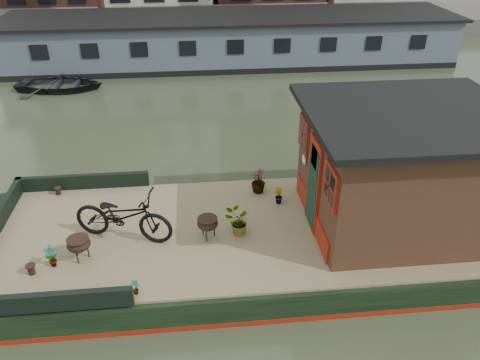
{
  "coord_description": "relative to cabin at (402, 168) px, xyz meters",
  "views": [
    {
      "loc": [
        -1.83,
        -7.7,
        6.35
      ],
      "look_at": [
        -0.99,
        0.5,
        1.49
      ],
      "focal_mm": 35.0,
      "sensor_mm": 36.0,
      "label": 1
    }
  ],
  "objects": [
    {
      "name": "ground",
      "position": [
        -2.19,
        0.0,
        -1.88
      ],
      "size": [
        120.0,
        120.0,
        0.0
      ],
      "primitive_type": "plane",
      "color": "#333F28",
      "rests_on": "ground"
    },
    {
      "name": "houseboat_hull",
      "position": [
        -3.52,
        0.0,
        -1.6
      ],
      "size": [
        14.01,
        4.02,
        0.6
      ],
      "color": "black",
      "rests_on": "ground"
    },
    {
      "name": "houseboat_deck",
      "position": [
        -2.19,
        0.0,
        -1.25
      ],
      "size": [
        11.8,
        3.8,
        0.05
      ],
      "primitive_type": "cube",
      "color": "#867752",
      "rests_on": "houseboat_hull"
    },
    {
      "name": "bow_bulwark",
      "position": [
        -7.25,
        0.0,
        -1.05
      ],
      "size": [
        3.0,
        4.0,
        0.35
      ],
      "color": "black",
      "rests_on": "houseboat_deck"
    },
    {
      "name": "cabin",
      "position": [
        0.0,
        0.0,
        0.0
      ],
      "size": [
        4.0,
        3.5,
        2.42
      ],
      "color": "black",
      "rests_on": "houseboat_deck"
    },
    {
      "name": "bicycle",
      "position": [
        -5.51,
        -0.09,
        -0.7
      ],
      "size": [
        2.12,
        1.28,
        1.05
      ],
      "primitive_type": "imported",
      "rotation": [
        0.0,
        0.0,
        1.26
      ],
      "color": "black",
      "rests_on": "houseboat_deck"
    },
    {
      "name": "potted_plant_a",
      "position": [
        -6.74,
        -0.82,
        -1.01
      ],
      "size": [
        0.27,
        0.22,
        0.44
      ],
      "primitive_type": "imported",
      "rotation": [
        0.0,
        0.0,
        0.29
      ],
      "color": "brown",
      "rests_on": "houseboat_deck"
    },
    {
      "name": "potted_plant_b",
      "position": [
        -2.29,
        0.85,
        -1.05
      ],
      "size": [
        0.24,
        0.25,
        0.36
      ],
      "primitive_type": "imported",
      "rotation": [
        0.0,
        0.0,
        2.08
      ],
      "color": "brown",
      "rests_on": "houseboat_deck"
    },
    {
      "name": "potted_plant_c",
      "position": [
        -3.29,
        -0.2,
        -0.96
      ],
      "size": [
        0.55,
        0.49,
        0.55
      ],
      "primitive_type": "imported",
      "rotation": [
        0.0,
        0.0,
        3.29
      ],
      "color": "#99462C",
      "rests_on": "houseboat_deck"
    },
    {
      "name": "potted_plant_d",
      "position": [
        -2.67,
        1.35,
        -0.94
      ],
      "size": [
        0.36,
        0.36,
        0.57
      ],
      "primitive_type": "imported",
      "rotation": [
        0.0,
        0.0,
        4.86
      ],
      "color": "brown",
      "rests_on": "houseboat_deck"
    },
    {
      "name": "potted_plant_e",
      "position": [
        -5.17,
        -1.7,
        -1.08
      ],
      "size": [
        0.17,
        0.19,
        0.31
      ],
      "primitive_type": "imported",
      "rotation": [
        0.0,
        0.0,
        1.13
      ],
      "color": "maroon",
      "rests_on": "houseboat_deck"
    },
    {
      "name": "brazier_front",
      "position": [
        -6.27,
        -0.66,
        -1.0
      ],
      "size": [
        0.49,
        0.49,
        0.46
      ],
      "primitive_type": null,
      "rotation": [
        0.0,
        0.0,
        0.16
      ],
      "color": "black",
      "rests_on": "houseboat_deck"
    },
    {
      "name": "brazier_rear",
      "position": [
        -3.89,
        -0.24,
        -1.0
      ],
      "size": [
        0.55,
        0.55,
        0.45
      ],
      "primitive_type": null,
      "rotation": [
        0.0,
        0.0,
        -0.41
      ],
      "color": "black",
      "rests_on": "houseboat_deck"
    },
    {
      "name": "bollard_port",
      "position": [
        -7.22,
        1.7,
        -1.14
      ],
      "size": [
        0.16,
        0.16,
        0.18
      ],
      "primitive_type": "cylinder",
      "color": "black",
      "rests_on": "houseboat_deck"
    },
    {
      "name": "bollard_stbd",
      "position": [
        -7.07,
        -0.99,
        -1.13
      ],
      "size": [
        0.18,
        0.18,
        0.2
      ],
      "primitive_type": "cylinder",
      "color": "black",
      "rests_on": "houseboat_deck"
    },
    {
      "name": "dinghy",
      "position": [
        -9.29,
        10.81,
        -1.53
      ],
      "size": [
        3.63,
        2.79,
        0.7
      ],
      "primitive_type": "imported",
      "rotation": [
        0.0,
        0.0,
        1.45
      ],
      "color": "black",
      "rests_on": "ground"
    },
    {
      "name": "far_houseboat",
      "position": [
        -2.19,
        14.0,
        -0.91
      ],
      "size": [
        20.4,
        4.4,
        2.11
      ],
      "color": "#495162",
      "rests_on": "ground"
    },
    {
      "name": "quay",
      "position": [
        -2.19,
        20.5,
        -1.43
      ],
      "size": [
        60.0,
        6.0,
        0.9
      ],
      "primitive_type": "cube",
      "color": "#47443F",
      "rests_on": "ground"
    }
  ]
}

